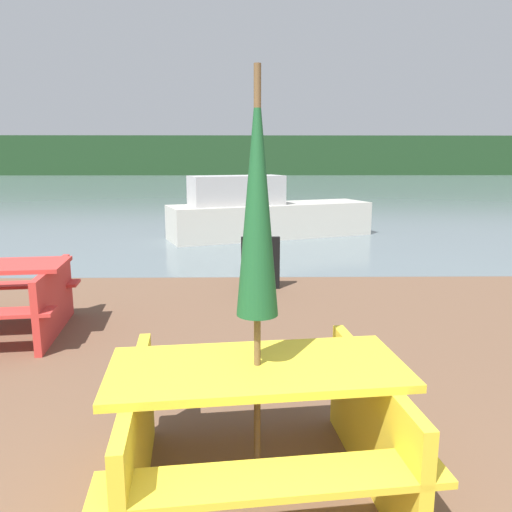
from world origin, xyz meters
TOP-DOWN VIEW (x-y plane):
  - water at (0.00, 32.00)m, footprint 60.00×50.00m
  - far_treeline at (0.00, 52.00)m, footprint 80.00×1.60m
  - picnic_table_yellow at (-0.05, 1.90)m, footprint 1.73×1.55m
  - umbrella_darkgreen at (-0.05, 1.90)m, footprint 0.22×0.22m
  - boat at (0.28, 11.00)m, footprint 4.90×2.83m
  - signboard at (0.08, 6.33)m, footprint 0.55×0.08m

SIDE VIEW (x-z plane):
  - water at x=0.00m, z-range 0.00..0.00m
  - signboard at x=0.08m, z-range 0.00..0.75m
  - picnic_table_yellow at x=-0.05m, z-range 0.08..0.84m
  - boat at x=0.28m, z-range -0.18..1.26m
  - umbrella_darkgreen at x=-0.05m, z-range 0.50..2.80m
  - far_treeline at x=0.00m, z-range 0.00..4.00m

